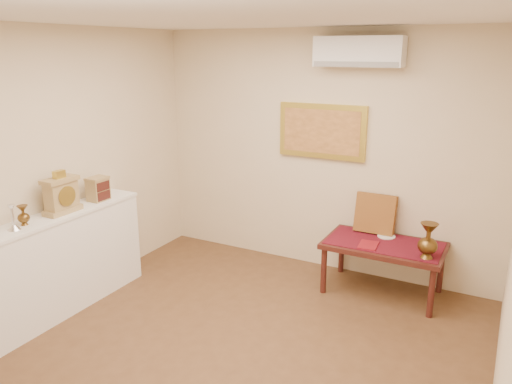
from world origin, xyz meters
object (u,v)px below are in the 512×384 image
Objects in this scene: brass_urn_tall at (428,237)px; mantel_clock at (62,195)px; wooden_chest at (98,189)px; low_table at (384,249)px; display_ledge at (54,265)px.

mantel_clock reaches higher than brass_urn_tall.
low_table is (2.65, 1.27, -0.62)m from wooden_chest.
brass_urn_tall reaches higher than display_ledge.
brass_urn_tall is at bearing 26.40° from mantel_clock.
display_ledge is 3.27m from low_table.
low_table is (2.67, 1.88, -0.01)m from display_ledge.
brass_urn_tall is 0.21× the size of display_ledge.
display_ledge is 8.28× the size of wooden_chest.
brass_urn_tall is 3.56m from display_ledge.
low_table is at bearing 156.98° from brass_urn_tall.
wooden_chest reaches higher than low_table.
wooden_chest is (0.00, 0.46, -0.05)m from mantel_clock.
display_ledge is 0.68m from mantel_clock.
mantel_clock is (-3.10, -1.54, 0.38)m from brass_urn_tall.
mantel_clock reaches higher than wooden_chest.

